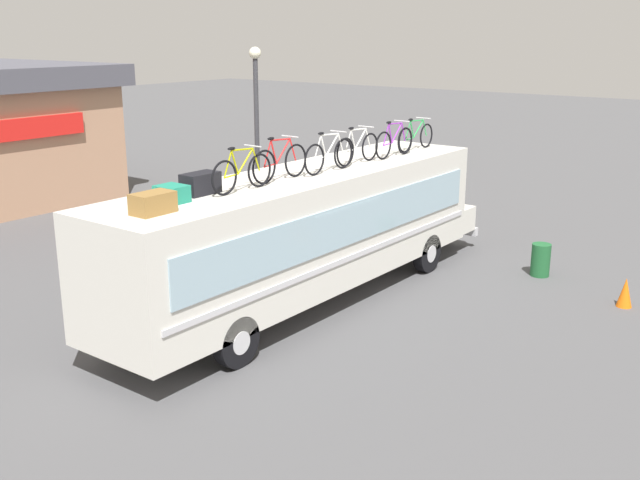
% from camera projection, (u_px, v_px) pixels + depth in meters
% --- Properties ---
extents(ground_plane, '(120.00, 120.00, 0.00)m').
position_uv_depth(ground_plane, '(306.00, 303.00, 17.39)').
color(ground_plane, '#4C4C4F').
extents(bus, '(12.21, 2.48, 3.07)m').
position_uv_depth(bus, '(309.00, 228.00, 17.01)').
color(bus, silver).
rests_on(bus, ground).
extents(luggage_bag_1, '(0.73, 0.45, 0.37)m').
position_uv_depth(luggage_bag_1, '(153.00, 203.00, 12.85)').
color(luggage_bag_1, olive).
rests_on(luggage_bag_1, bus).
extents(luggage_bag_2, '(0.47, 0.53, 0.32)m').
position_uv_depth(luggage_bag_2, '(172.00, 194.00, 13.69)').
color(luggage_bag_2, '#1E7F66').
rests_on(luggage_bag_2, bus).
extents(luggage_bag_3, '(0.75, 0.42, 0.41)m').
position_uv_depth(luggage_bag_3, '(200.00, 183.00, 14.38)').
color(luggage_bag_3, black).
rests_on(luggage_bag_3, bus).
extents(rooftop_bicycle_1, '(1.69, 0.44, 0.91)m').
position_uv_depth(rooftop_bicycle_1, '(242.00, 172.00, 14.59)').
color(rooftop_bicycle_1, black).
rests_on(rooftop_bicycle_1, bus).
extents(rooftop_bicycle_2, '(1.74, 0.44, 0.95)m').
position_uv_depth(rooftop_bicycle_2, '(280.00, 162.00, 15.63)').
color(rooftop_bicycle_2, black).
rests_on(rooftop_bicycle_2, bus).
extents(rooftop_bicycle_3, '(1.77, 0.44, 0.92)m').
position_uv_depth(rooftop_bicycle_3, '(329.00, 155.00, 16.58)').
color(rooftop_bicycle_3, black).
rests_on(rooftop_bicycle_3, bus).
extents(rooftop_bicycle_4, '(1.70, 0.44, 0.90)m').
position_uv_depth(rooftop_bicycle_4, '(358.00, 148.00, 17.62)').
color(rooftop_bicycle_4, black).
rests_on(rooftop_bicycle_4, bus).
extents(rooftop_bicycle_5, '(1.71, 0.44, 0.92)m').
position_uv_depth(rooftop_bicycle_5, '(394.00, 142.00, 18.56)').
color(rooftop_bicycle_5, black).
rests_on(rooftop_bicycle_5, bus).
extents(rooftop_bicycle_6, '(1.74, 0.44, 0.86)m').
position_uv_depth(rooftop_bicycle_6, '(416.00, 136.00, 19.62)').
color(rooftop_bicycle_6, black).
rests_on(rooftop_bicycle_6, bus).
extents(trash_bin, '(0.48, 0.48, 0.85)m').
position_uv_depth(trash_bin, '(541.00, 260.00, 19.22)').
color(trash_bin, '#1E592D').
rests_on(trash_bin, ground).
extents(traffic_cone, '(0.35, 0.35, 0.69)m').
position_uv_depth(traffic_cone, '(625.00, 292.00, 17.07)').
color(traffic_cone, orange).
rests_on(traffic_cone, ground).
extents(street_lamp, '(0.35, 0.35, 5.68)m').
position_uv_depth(street_lamp, '(257.00, 124.00, 21.82)').
color(street_lamp, '#38383D').
rests_on(street_lamp, ground).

